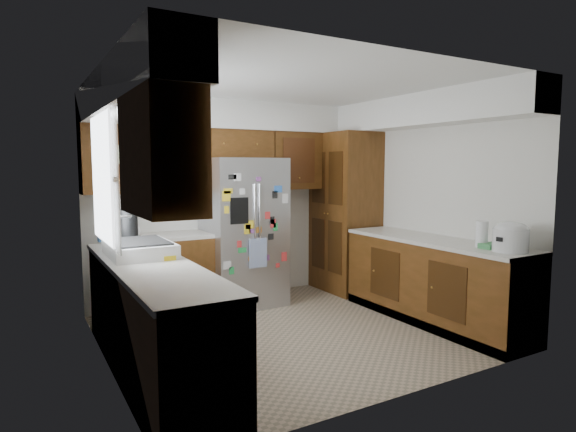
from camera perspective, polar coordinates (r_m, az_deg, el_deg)
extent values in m
plane|color=tan|center=(5.10, 0.61, -13.58)|extent=(3.60, 3.60, 0.00)
cube|color=silver|center=(6.25, -6.85, 1.72)|extent=(3.60, 0.04, 2.50)
cube|color=silver|center=(4.21, -20.97, -0.60)|extent=(0.04, 3.20, 2.50)
cube|color=silver|center=(5.94, 15.75, 1.33)|extent=(0.04, 3.20, 2.50)
cube|color=silver|center=(3.55, 13.86, -1.52)|extent=(3.60, 0.04, 2.50)
cube|color=white|center=(4.87, 0.64, 15.47)|extent=(3.60, 3.20, 0.02)
cube|color=white|center=(6.10, -6.26, 11.74)|extent=(3.60, 0.38, 0.35)
cube|color=white|center=(4.27, -18.92, 14.03)|extent=(0.38, 3.20, 0.35)
cube|color=white|center=(5.83, 14.71, 11.86)|extent=(0.38, 3.20, 0.35)
cube|color=#452A0D|center=(5.72, -16.81, 6.40)|extent=(1.33, 0.34, 0.75)
cube|color=#452A0D|center=(6.62, 2.82, 6.53)|extent=(1.33, 0.34, 0.75)
cube|color=#452A0D|center=(3.10, -14.83, 7.14)|extent=(0.34, 0.85, 0.75)
cube|color=white|center=(4.29, -21.20, 4.19)|extent=(0.02, 0.90, 1.05)
cube|color=white|center=(4.30, -20.69, 4.21)|extent=(0.01, 1.02, 1.15)
cube|color=#1F3FB5|center=(5.56, -15.31, 4.92)|extent=(0.16, 0.02, 0.22)
cube|color=beige|center=(5.48, -18.93, 6.89)|extent=(0.16, 0.02, 0.20)
cube|color=#452A0D|center=(4.15, -15.71, -11.99)|extent=(0.60, 2.60, 0.88)
cube|color=#452A0D|center=(5.81, -13.13, -6.78)|extent=(0.75, 0.60, 0.88)
cube|color=silver|center=(4.03, -15.89, -5.75)|extent=(0.63, 2.60, 0.04)
cube|color=silver|center=(5.73, -13.23, -2.29)|extent=(0.75, 0.60, 0.04)
cube|color=black|center=(4.28, -15.56, -16.96)|extent=(0.60, 2.60, 0.10)
cube|color=white|center=(3.47, -7.02, -15.06)|extent=(0.01, 0.58, 0.80)
cube|color=#452A0D|center=(5.53, 16.87, -7.54)|extent=(0.60, 2.25, 0.88)
cube|color=silver|center=(5.44, 17.01, -2.81)|extent=(0.63, 2.25, 0.04)
cube|color=black|center=(5.63, 16.75, -11.40)|extent=(0.60, 2.25, 0.10)
cube|color=#452A0D|center=(6.63, 6.76, 0.43)|extent=(0.60, 0.90, 2.15)
cube|color=#A3A3A8|center=(5.93, -5.31, -1.89)|extent=(0.90, 0.75, 1.80)
cylinder|color=silver|center=(5.55, -3.93, -0.84)|extent=(0.02, 0.02, 0.90)
cylinder|color=silver|center=(5.57, -3.37, -0.81)|extent=(0.02, 0.02, 0.90)
cube|color=black|center=(5.46, -5.77, 0.62)|extent=(0.22, 0.01, 0.30)
cube|color=silver|center=(5.60, -3.56, -4.40)|extent=(0.22, 0.01, 0.34)
cube|color=red|center=(5.62, -2.43, 0.08)|extent=(0.07, 0.00, 0.08)
cube|color=black|center=(5.41, -6.60, 4.62)|extent=(0.10, 0.00, 0.06)
cube|color=yellow|center=(5.40, -7.28, 0.74)|extent=(0.06, 0.00, 0.08)
cube|color=white|center=(5.46, -5.43, 2.90)|extent=(0.07, 0.00, 0.07)
cube|color=orange|center=(5.59, -3.45, -1.65)|extent=(0.07, 0.00, 0.07)
cube|color=yellow|center=(5.53, -4.58, -1.04)|extent=(0.10, 0.00, 0.10)
cube|color=orange|center=(5.60, -4.43, -5.06)|extent=(0.07, 0.00, 0.05)
cube|color=#8C4C99|center=(5.54, -3.50, 4.39)|extent=(0.06, 0.00, 0.05)
cube|color=black|center=(5.66, -1.87, -0.52)|extent=(0.06, 0.00, 0.09)
cube|color=red|center=(5.78, -1.22, -5.87)|extent=(0.05, 0.00, 0.05)
cube|color=red|center=(5.67, -1.78, -0.88)|extent=(0.07, 0.00, 0.10)
cube|color=yellow|center=(5.52, -4.83, -1.58)|extent=(0.08, 0.00, 0.11)
cube|color=yellow|center=(5.39, -7.31, 2.35)|extent=(0.10, 0.00, 0.12)
cube|color=red|center=(5.80, -0.46, -4.84)|extent=(0.07, 0.00, 0.11)
cube|color=yellow|center=(5.39, -7.09, 2.96)|extent=(0.11, 0.00, 0.06)
cube|color=black|center=(5.65, -1.55, 2.53)|extent=(0.07, 0.00, 0.09)
cube|color=white|center=(5.49, -7.22, -5.83)|extent=(0.10, 0.00, 0.09)
cube|color=red|center=(5.51, -5.78, -3.33)|extent=(0.05, 0.00, 0.08)
cube|color=green|center=(5.53, -5.43, -4.06)|extent=(0.10, 0.00, 0.06)
cube|color=white|center=(5.72, -0.34, 2.09)|extent=(0.08, 0.00, 0.11)
cube|color=green|center=(5.69, -1.48, -1.30)|extent=(0.06, 0.00, 0.10)
cube|color=blue|center=(5.67, -1.17, 3.21)|extent=(0.10, 0.00, 0.08)
cube|color=green|center=(5.52, -6.70, -6.46)|extent=(0.06, 0.00, 0.09)
cube|color=#8C4C99|center=(5.55, -4.26, -1.76)|extent=(0.08, 0.00, 0.06)
cube|color=black|center=(5.67, -2.04, -2.46)|extent=(0.07, 0.00, 0.07)
cube|color=#8C4C99|center=(5.69, -2.45, -4.96)|extent=(0.05, 0.00, 0.07)
cube|color=white|center=(5.43, -6.00, 4.61)|extent=(0.09, 0.00, 0.09)
cube|color=#452A0D|center=(6.09, -6.30, 8.45)|extent=(0.96, 0.34, 0.35)
sphere|color=#1F38B5|center=(6.07, -7.94, 11.47)|extent=(0.29, 0.29, 0.29)
cylinder|color=black|center=(6.16, -5.49, 10.85)|extent=(0.30, 0.30, 0.17)
ellipsoid|color=#333338|center=(6.17, -5.50, 11.64)|extent=(0.28, 0.28, 0.12)
cube|color=white|center=(4.40, -17.19, -3.76)|extent=(0.52, 0.70, 0.12)
cube|color=black|center=(4.39, -17.21, -2.93)|extent=(0.44, 0.60, 0.02)
cylinder|color=silver|center=(4.34, -19.82, -1.85)|extent=(0.02, 0.02, 0.30)
cylinder|color=silver|center=(4.34, -19.10, -0.10)|extent=(0.16, 0.02, 0.02)
cube|color=yellow|center=(4.19, -14.13, -4.70)|extent=(0.10, 0.18, 0.04)
cube|color=black|center=(4.84, -18.24, -3.06)|extent=(0.18, 0.14, 0.10)
cylinder|color=black|center=(4.82, -18.31, -0.83)|extent=(0.16, 0.16, 0.28)
cylinder|color=#A3A3A8|center=(5.07, -19.44, -2.14)|extent=(0.14, 0.14, 0.20)
sphere|color=white|center=(5.33, -18.15, -1.72)|extent=(0.20, 0.20, 0.20)
cube|color=#3F72B2|center=(5.37, -20.87, -1.86)|extent=(0.14, 0.10, 0.18)
cube|color=#BFB28C|center=(5.48, -18.33, -1.84)|extent=(0.10, 0.08, 0.14)
cylinder|color=white|center=(4.72, -18.14, -3.21)|extent=(0.08, 0.08, 0.11)
cylinder|color=silver|center=(4.86, 24.87, -2.63)|extent=(0.31, 0.31, 0.21)
ellipsoid|color=silver|center=(4.84, 24.92, -1.40)|extent=(0.30, 0.30, 0.14)
cube|color=black|center=(4.74, 23.85, -2.53)|extent=(0.04, 0.06, 0.04)
cylinder|color=white|center=(5.01, 21.99, -2.01)|extent=(0.11, 0.11, 0.25)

